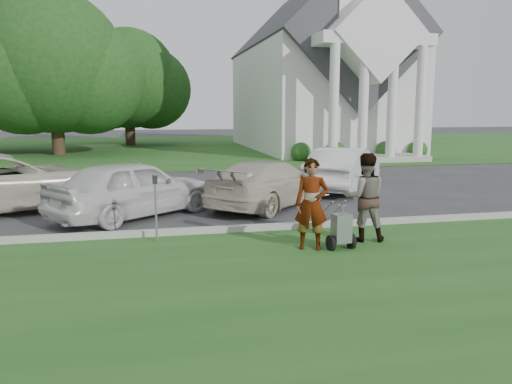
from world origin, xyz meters
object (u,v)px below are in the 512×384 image
object	(u,v)px
car_b	(133,188)
car_c	(269,183)
tree_back	(128,83)
striping_cart	(341,229)
parking_meter_near	(156,199)
car_d	(344,169)
church	(319,62)
tree_left	(54,69)
person_right	(364,198)
car_a	(1,182)
person_left	(312,205)

from	to	relation	value
car_b	car_c	world-z (taller)	car_b
tree_back	striping_cart	xyz separation A→B (m)	(5.07, -31.28, -4.31)
tree_back	car_c	world-z (taller)	tree_back
parking_meter_near	tree_back	bearing A→B (deg)	92.86
parking_meter_near	car_d	distance (m)	8.54
church	tree_left	size ratio (longest dim) A/B	2.27
tree_left	striping_cart	world-z (taller)	tree_left
person_right	car_c	size ratio (longest dim) A/B	0.40
person_right	car_d	xyz separation A→B (m)	(2.15, 6.44, -0.18)
car_b	tree_left	bearing A→B (deg)	-23.12
tree_back	car_a	size ratio (longest dim) A/B	1.66
car_a	church	bearing A→B (deg)	-68.10
car_a	car_b	size ratio (longest dim) A/B	1.30
church	car_b	size ratio (longest dim) A/B	5.42
person_right	car_a	distance (m)	9.75
car_c	person_left	bearing A→B (deg)	132.13
tree_left	parking_meter_near	xyz separation A→B (m)	(5.50, -21.91, -4.20)
car_c	car_d	bearing A→B (deg)	-98.94
church	car_a	size ratio (longest dim) A/B	4.17
car_a	car_d	size ratio (longest dim) A/B	1.28
church	striping_cart	distance (m)	26.25
car_a	car_c	distance (m)	7.38
parking_meter_near	car_b	size ratio (longest dim) A/B	0.33
striping_cart	person_left	bearing A→B (deg)	159.55
tree_back	car_d	bearing A→B (deg)	-71.90
striping_cart	parking_meter_near	distance (m)	3.86
person_left	car_a	xyz separation A→B (m)	(-7.08, 5.39, -0.10)
church	tree_back	size ratio (longest dim) A/B	2.51
church	car_a	bearing A→B (deg)	-129.56
tree_back	car_a	xyz separation A→B (m)	(-2.59, -25.76, -3.92)
person_left	striping_cart	bearing A→B (deg)	8.37
person_left	person_right	distance (m)	1.36
striping_cart	car_d	size ratio (longest dim) A/B	0.24
parking_meter_near	car_c	xyz separation A→B (m)	(3.24, 3.29, -0.24)
parking_meter_near	car_c	distance (m)	4.62
tree_left	striping_cart	bearing A→B (deg)	-68.71
tree_left	person_left	distance (m)	25.01
person_right	striping_cart	bearing A→B (deg)	48.55
person_left	car_c	world-z (taller)	person_left
person_left	parking_meter_near	world-z (taller)	person_left
tree_back	car_b	world-z (taller)	tree_back
striping_cart	car_a	size ratio (longest dim) A/B	0.19
tree_back	person_left	size ratio (longest dim) A/B	5.31
striping_cart	car_a	distance (m)	9.45
tree_left	person_right	size ratio (longest dim) A/B	5.72
car_b	car_c	bearing A→B (deg)	-117.76
car_b	parking_meter_near	bearing A→B (deg)	153.91
car_d	car_a	bearing A→B (deg)	44.95
car_d	person_right	bearing A→B (deg)	108.63
person_left	car_b	world-z (taller)	person_left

